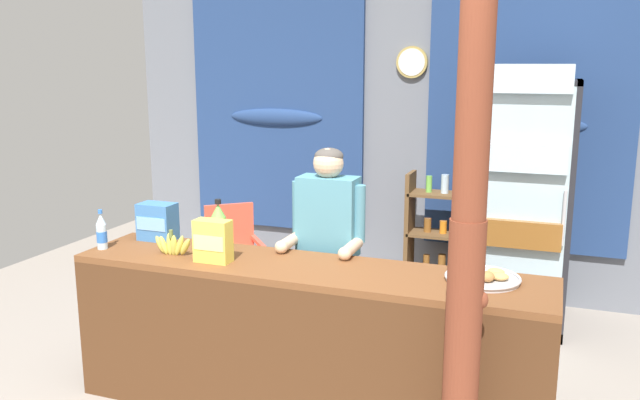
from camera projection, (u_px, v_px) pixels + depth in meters
The scene contains 14 objects.
ground_plane at pixel (322, 363), 4.52m from camera, with size 7.54×7.54×0.00m, color gray.
back_wall_curtained at pixel (391, 129), 5.85m from camera, with size 5.05×0.22×2.83m.
stall_counter at pixel (298, 330), 3.69m from camera, with size 2.77×0.58×0.90m.
timber_post at pixel (468, 232), 2.90m from camera, with size 0.19×0.17×2.71m.
drink_fridge at pixel (526, 188), 4.94m from camera, with size 0.68×0.64×2.03m.
bottle_shelf_rack at pixel (435, 237), 5.50m from camera, with size 0.48×0.28×1.14m.
plastic_lawn_chair at pixel (233, 249), 5.51m from camera, with size 0.62×0.62×0.86m.
shopkeeper at pixel (328, 237), 4.13m from camera, with size 0.48×0.42×1.52m.
soda_bottle_lime_soda at pixel (219, 226), 4.10m from camera, with size 0.10×0.10×0.30m.
soda_bottle_water at pixel (102, 232), 4.04m from camera, with size 0.06×0.06×0.25m.
snack_box_biscuit at pixel (158, 222), 4.25m from camera, with size 0.24×0.15×0.24m.
snack_box_instant_noodle at pixel (213, 241), 3.78m from camera, with size 0.21×0.11×0.25m.
pastry_tray at pixel (482, 277), 3.46m from camera, with size 0.40×0.40×0.07m.
banana_bunch at pixel (172, 245), 3.93m from camera, with size 0.27×0.06×0.16m.
Camera 1 is at (1.44, -2.77, 2.04)m, focal length 36.68 mm.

